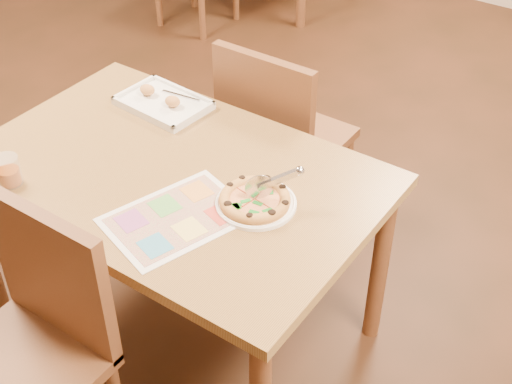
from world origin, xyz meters
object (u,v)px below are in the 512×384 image
Objects in this scene: glass_tumbler at (9,172)px; chair_far at (276,126)px; menu at (177,218)px; plate at (256,204)px; dining_table at (174,192)px; pizza at (255,200)px; pizza_cutter at (272,182)px; chair_near at (35,323)px; appetizer_tray at (163,103)px.

chair_far is at bearing 68.54° from glass_tumbler.
plate is at bearing 49.34° from menu.
menu reaches higher than dining_table.
pizza reaches higher than plate.
glass_tumbler reaches higher than plate.
dining_table is 0.39m from pizza_cutter.
pizza is 0.54× the size of menu.
chair_far reaches higher than glass_tumbler.
dining_table is at bearing 90.00° from chair_near.
pizza is at bearing 26.25° from glass_tumbler.
chair_near reaches higher than glass_tumbler.
plate is at bearing 118.10° from chair_far.
dining_table is 2.77× the size of chair_near.
pizza_cutter is at bearing 47.78° from menu.
chair_near is at bearing -110.39° from menu.
glass_tumbler is (-0.37, -0.33, 0.13)m from dining_table.
dining_table is 2.77× the size of chair_far.
pizza is at bearing 0.95° from dining_table.
appetizer_tray is 0.62m from glass_tumbler.
chair_near reaches higher than appetizer_tray.
glass_tumbler is at bearing 163.00° from pizza_cutter.
appetizer_tray reaches higher than menu.
menu is (0.16, 0.43, 0.16)m from chair_near.
dining_table is 0.61m from chair_near.
chair_far is 0.70m from pizza_cutter.
glass_tumbler reaches higher than pizza.
chair_far is 4.97× the size of glass_tumbler.
pizza_cutter is (0.04, 0.03, 0.08)m from plate.
dining_table is at bearing -178.02° from plate.
chair_near is at bearing -90.00° from dining_table.
chair_far is 0.46m from appetizer_tray.
pizza is 0.65× the size of appetizer_tray.
chair_near is 4.97× the size of glass_tumbler.
chair_near is at bearing 90.00° from chair_far.
menu is (-0.15, -0.17, -0.02)m from pizza.
pizza is (-0.00, -0.01, 0.02)m from plate.
glass_tumbler reaches higher than appetizer_tray.
pizza_cutter is (0.35, 0.64, 0.24)m from chair_near.
appetizer_tray is at bearing 134.22° from menu.
pizza_cutter is at bearing -20.81° from appetizer_tray.
chair_far is 0.80m from menu.
dining_table is at bearing -179.05° from pizza.
pizza is 0.23m from menu.
glass_tumbler is (-0.09, -0.61, 0.03)m from appetizer_tray.
menu is at bearing -176.63° from pizza_cutter.
chair_far is (-0.00, 1.20, 0.00)m from chair_near.
appetizer_tray is 0.83× the size of menu.
pizza_cutter is 0.38× the size of appetizer_tray.
pizza_cutter is at bearing 61.31° from chair_near.
chair_near is 0.71m from plate.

